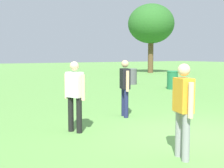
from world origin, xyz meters
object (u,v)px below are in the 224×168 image
(tree_back_left, at_px, (151,24))
(trash_can_further_along, at_px, (132,76))
(person_catcher, at_px, (183,105))
(person_bystander, at_px, (75,92))
(person_thrower, at_px, (125,84))
(trash_can_beside_table, at_px, (172,80))

(tree_back_left, bearing_deg, trash_can_further_along, -134.53)
(person_catcher, relative_size, person_bystander, 1.00)
(person_bystander, relative_size, tree_back_left, 0.24)
(person_thrower, bearing_deg, tree_back_left, 48.81)
(person_bystander, bearing_deg, trash_can_beside_table, 33.22)
(person_catcher, height_order, trash_can_further_along, person_catcher)
(person_catcher, relative_size, trash_can_further_along, 1.71)
(trash_can_further_along, bearing_deg, person_bystander, -132.40)
(person_bystander, distance_m, trash_can_further_along, 11.34)
(person_catcher, distance_m, trash_can_further_along, 12.91)
(person_thrower, xyz_separation_m, trash_can_further_along, (5.70, 7.57, -0.46))
(person_catcher, height_order, tree_back_left, tree_back_left)
(person_catcher, xyz_separation_m, tree_back_left, (15.17, 19.44, 3.90))
(person_bystander, height_order, trash_can_further_along, person_bystander)
(person_thrower, height_order, trash_can_further_along, person_thrower)
(person_thrower, bearing_deg, trash_can_beside_table, 36.25)
(trash_can_further_along, distance_m, tree_back_left, 12.69)
(person_catcher, bearing_deg, person_thrower, 71.85)
(person_catcher, relative_size, tree_back_left, 0.24)
(person_bystander, relative_size, trash_can_further_along, 1.71)
(person_thrower, relative_size, trash_can_beside_table, 1.71)
(person_thrower, relative_size, tree_back_left, 0.24)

